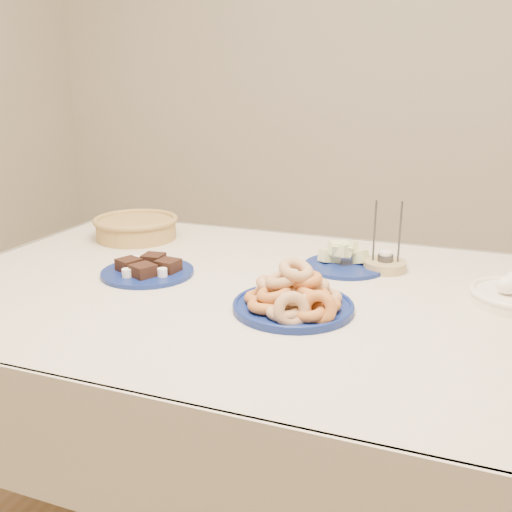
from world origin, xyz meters
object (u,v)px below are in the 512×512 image
object	(u,v)px
dining_table	(263,327)
donut_platter	(294,298)
melon_plate	(344,259)
brownie_plate	(148,270)
candle_holder	(385,264)
wicker_basket	(136,227)

from	to	relation	value
dining_table	donut_platter	world-z (taller)	donut_platter
melon_plate	brownie_plate	bearing A→B (deg)	-152.61
dining_table	candle_holder	size ratio (longest dim) A/B	8.78
wicker_basket	melon_plate	bearing A→B (deg)	-4.79
melon_plate	candle_holder	distance (m)	0.11
wicker_basket	donut_platter	bearing A→B (deg)	-31.54
melon_plate	wicker_basket	distance (m)	0.71
dining_table	brownie_plate	size ratio (longest dim) A/B	5.48
wicker_basket	dining_table	bearing A→B (deg)	-28.28
melon_plate	dining_table	bearing A→B (deg)	-122.47
brownie_plate	wicker_basket	world-z (taller)	wicker_basket
dining_table	melon_plate	world-z (taller)	melon_plate
brownie_plate	wicker_basket	size ratio (longest dim) A/B	0.90
donut_platter	dining_table	bearing A→B (deg)	135.69
dining_table	wicker_basket	distance (m)	0.65
donut_platter	brownie_plate	bearing A→B (deg)	166.77
melon_plate	wicker_basket	world-z (taller)	melon_plate
donut_platter	wicker_basket	size ratio (longest dim) A/B	1.04
brownie_plate	wicker_basket	bearing A→B (deg)	126.58
wicker_basket	candle_holder	xyz separation A→B (m)	(0.82, -0.04, -0.02)
candle_holder	wicker_basket	bearing A→B (deg)	176.93
donut_platter	candle_holder	distance (m)	0.40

